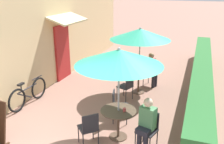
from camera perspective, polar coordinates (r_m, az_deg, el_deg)
cafe_facade_wall at (r=10.10m, az=-11.14°, el=10.80°), size 0.98×10.99×4.20m
planter_hedge at (r=9.12m, az=19.69°, el=-0.94°), size 0.60×9.99×1.01m
patio_table_near at (r=6.01m, az=1.46°, el=-10.23°), size 0.85×0.85×0.73m
patio_umbrella_near at (r=5.44m, az=1.59°, el=3.39°), size 1.97×1.97×2.25m
cafe_chair_near_left at (r=5.72m, az=-5.27°, el=-12.39°), size 0.57×0.57×0.87m
cafe_chair_near_right at (r=5.76m, az=8.34°, el=-12.31°), size 0.49×0.49×0.87m
seated_patron_near_right at (r=5.58m, az=7.88°, el=-11.33°), size 0.42×0.47×1.25m
cafe_chair_near_back at (r=6.71m, az=1.30°, el=-7.27°), size 0.48×0.48×0.87m
coffee_cup_near at (r=5.85m, az=2.87°, el=-8.62°), size 0.07×0.07×0.09m
patio_table_mid at (r=8.52m, az=6.10°, el=-1.18°), size 0.85×0.85×0.73m
patio_umbrella_mid at (r=8.13m, az=6.47°, el=8.59°), size 1.97×1.97×2.25m
cafe_chair_mid_left at (r=7.91m, az=3.42°, el=-3.03°), size 0.51×0.51×0.87m
cafe_chair_mid_right at (r=9.18m, az=8.39°, el=0.00°), size 0.51×0.51×0.87m
seated_patron_mid_right at (r=9.07m, az=9.04°, el=0.87°), size 0.49×0.44×1.25m
coffee_cup_mid at (r=8.32m, az=5.60°, el=-0.02°), size 0.07×0.07×0.09m
bicycle_leaning at (r=8.09m, az=-18.57°, el=-4.69°), size 0.12×1.71×0.80m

